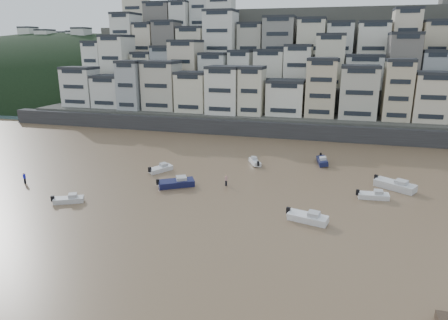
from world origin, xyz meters
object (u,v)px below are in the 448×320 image
(boat_b, at_px, (308,217))
(person_blue, at_px, (25,178))
(boat_i, at_px, (322,160))
(person_pink, at_px, (226,180))
(boat_j, at_px, (69,199))
(boat_d, at_px, (373,195))
(boat_h, at_px, (255,161))
(boat_c, at_px, (176,182))
(boat_f, at_px, (161,168))
(boat_g, at_px, (395,184))

(boat_b, relative_size, person_blue, 3.02)
(boat_i, relative_size, person_pink, 3.02)
(person_blue, bearing_deg, boat_j, -23.30)
(boat_j, bearing_deg, boat_b, -22.17)
(boat_b, relative_size, boat_d, 1.17)
(boat_j, relative_size, boat_i, 0.81)
(boat_i, bearing_deg, person_blue, -71.70)
(boat_h, distance_m, boat_i, 12.05)
(boat_b, xyz_separation_m, boat_c, (-19.87, 7.21, 0.08))
(person_blue, height_order, person_pink, same)
(person_blue, bearing_deg, person_pink, 13.88)
(boat_b, height_order, boat_f, boat_b)
(boat_h, bearing_deg, boat_b, 179.36)
(boat_g, height_order, boat_c, boat_g)
(boat_h, relative_size, person_pink, 2.48)
(boat_d, bearing_deg, boat_g, 50.36)
(boat_g, bearing_deg, boat_h, -164.56)
(boat_c, bearing_deg, boat_i, 9.20)
(boat_c, distance_m, person_blue, 23.50)
(boat_h, distance_m, boat_g, 23.45)
(boat_b, distance_m, boat_i, 25.48)
(boat_g, xyz_separation_m, person_blue, (-54.37, -12.59, -0.00))
(boat_h, xyz_separation_m, boat_d, (19.06, -11.84, 0.02))
(boat_c, relative_size, person_blue, 3.36)
(boat_b, height_order, person_pink, person_pink)
(boat_j, distance_m, person_pink, 22.33)
(boat_h, relative_size, boat_g, 0.67)
(boat_f, xyz_separation_m, boat_d, (33.43, -3.40, -0.02))
(boat_j, bearing_deg, boat_g, -4.60)
(boat_d, relative_size, person_blue, 2.58)
(boat_h, xyz_separation_m, boat_f, (-14.37, -8.44, 0.05))
(boat_b, relative_size, person_pink, 3.02)
(boat_b, distance_m, person_blue, 42.93)
(boat_j, bearing_deg, person_blue, 129.94)
(boat_b, height_order, boat_i, boat_i)
(boat_h, height_order, boat_f, boat_f)
(boat_b, xyz_separation_m, boat_g, (11.51, 14.97, 0.16))
(boat_i, distance_m, person_blue, 49.25)
(boat_d, relative_size, person_pink, 2.58)
(boat_h, height_order, boat_c, boat_c)
(boat_j, xyz_separation_m, person_blue, (-11.40, 4.91, 0.29))
(boat_d, distance_m, person_blue, 51.63)
(boat_j, relative_size, person_pink, 2.43)
(boat_f, relative_size, boat_d, 1.04)
(boat_b, relative_size, boat_c, 0.90)
(boat_f, height_order, boat_g, boat_g)
(boat_d, height_order, person_pink, person_pink)
(person_blue, bearing_deg, boat_c, 11.84)
(boat_h, height_order, boat_b, boat_b)
(boat_f, distance_m, boat_i, 28.52)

